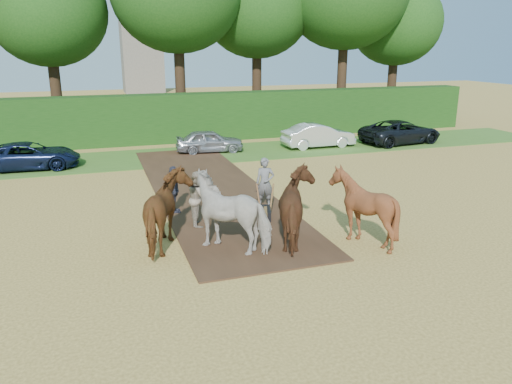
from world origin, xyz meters
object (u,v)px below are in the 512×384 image
plough_team (267,209)px  parked_cars (171,145)px  spectator_far (174,190)px  spectator_near (199,198)px

plough_team → parked_cars: (-0.84, 13.32, -0.44)m
spectator_far → plough_team: bearing=-146.1°
spectator_near → parked_cars: spectator_near is taller
parked_cars → plough_team: bearing=-86.4°
plough_team → parked_cars: size_ratio=0.22×
spectator_far → parked_cars: bearing=-4.7°
plough_team → spectator_near: bearing=125.0°
plough_team → parked_cars: plough_team is taller
spectator_far → plough_team: 4.44m
spectator_far → parked_cars: size_ratio=0.05×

